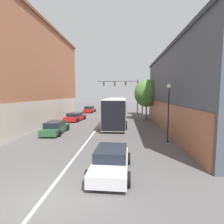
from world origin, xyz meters
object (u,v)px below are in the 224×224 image
traffic_signal_gantry (125,89)px  street_tree_far (143,93)px  bus (116,110)px  parked_car_left_far (75,117)px  hatchback_foreground (111,161)px  street_lamp (169,105)px  parked_car_left_near (55,128)px  street_tree_near (147,93)px  parked_car_left_mid (90,109)px

traffic_signal_gantry → street_tree_far: traffic_signal_gantry is taller
bus → parked_car_left_far: (-6.22, 2.09, -1.33)m
parked_car_left_far → traffic_signal_gantry: 12.98m
hatchback_foreground → traffic_signal_gantry: (0.79, 26.65, 4.49)m
street_lamp → bus: bearing=117.9°
parked_car_left_near → street_tree_near: (10.48, 10.53, 3.51)m
bus → street_tree_far: (4.65, 10.65, 2.31)m
street_tree_far → hatchback_foreground: bearing=-99.4°
street_lamp → traffic_signal_gantry: bearing=99.7°
hatchback_foreground → parked_car_left_near: size_ratio=0.88×
parked_car_left_far → street_tree_near: size_ratio=0.76×
hatchback_foreground → parked_car_left_mid: size_ratio=0.90×
parked_car_left_near → street_lamp: street_lamp is taller
parked_car_left_near → street_lamp: bearing=-105.5°
parked_car_left_near → traffic_signal_gantry: bearing=-23.5°
bus → street_tree_near: bearing=-48.2°
bus → parked_car_left_near: bus is taller
bus → parked_car_left_mid: size_ratio=2.86×
street_tree_near → street_tree_far: size_ratio=1.05×
parked_car_left_far → traffic_signal_gantry: bearing=-29.9°
hatchback_foreground → street_tree_near: (4.20, 19.02, 3.51)m
street_tree_far → parked_car_left_mid: bearing=163.0°
traffic_signal_gantry → parked_car_left_far: bearing=-127.5°
hatchback_foreground → traffic_signal_gantry: 27.03m
parked_car_left_mid → street_lamp: (11.11, -22.94, 2.44)m
hatchback_foreground → street_tree_far: bearing=-7.6°
street_lamp → street_tree_far: 19.59m
hatchback_foreground → traffic_signal_gantry: traffic_signal_gantry is taller
traffic_signal_gantry → street_lamp: (3.52, -20.66, -2.00)m
parked_car_left_mid → street_tree_far: bearing=-103.4°
parked_car_left_far → street_tree_near: street_tree_near is taller
parked_car_left_near → parked_car_left_mid: size_ratio=1.02×
street_tree_far → parked_car_left_far: bearing=-141.8°
parked_car_left_mid → street_tree_far: 12.10m
traffic_signal_gantry → parked_car_left_near: bearing=-111.2°
parked_car_left_mid → traffic_signal_gantry: (7.59, -2.28, 4.44)m
traffic_signal_gantry → street_tree_near: (3.42, -7.63, -0.97)m
bus → parked_car_left_far: 6.69m
bus → street_lamp: 10.14m
parked_car_left_near → parked_car_left_far: size_ratio=0.97×
bus → street_lamp: bearing=-152.2°
bus → parked_car_left_mid: bearing=24.5°
hatchback_foreground → parked_car_left_far: (-6.62, 16.99, -0.01)m
street_lamp → street_tree_near: street_tree_near is taller
parked_car_left_near → street_tree_far: street_tree_far is taller
street_tree_near → hatchback_foreground: bearing=-102.5°
hatchback_foreground → street_lamp: size_ratio=0.83×
traffic_signal_gantry → hatchback_foreground: bearing=-91.7°
street_tree_near → street_lamp: bearing=-89.6°
bus → hatchback_foreground: size_ratio=3.18×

